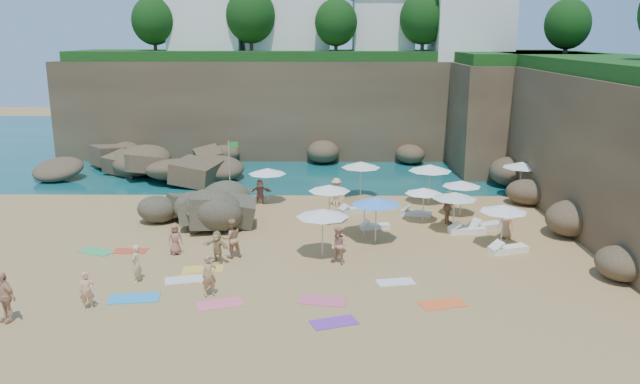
{
  "coord_description": "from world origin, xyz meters",
  "views": [
    {
      "loc": [
        2.46,
        -28.94,
        10.07
      ],
      "look_at": [
        2.0,
        3.0,
        2.0
      ],
      "focal_mm": 35.0,
      "sensor_mm": 36.0,
      "label": 1
    }
  ],
  "objects_px": {
    "rock_outcrop": "(213,221)",
    "lounger_0": "(355,210)",
    "parasol_1": "(430,168)",
    "flag_pole": "(231,159)",
    "parasol_0": "(267,171)",
    "person_stand_1": "(232,238)",
    "person_stand_0": "(87,291)",
    "person_stand_4": "(506,224)",
    "person_stand_5": "(260,192)",
    "person_stand_6": "(136,264)",
    "person_stand_3": "(448,207)",
    "parasol_2": "(361,165)",
    "person_stand_2": "(336,192)"
  },
  "relations": [
    {
      "from": "lounger_0",
      "to": "person_stand_0",
      "type": "bearing_deg",
      "value": -155.0
    },
    {
      "from": "parasol_1",
      "to": "flag_pole",
      "type": "bearing_deg",
      "value": 167.31
    },
    {
      "from": "parasol_1",
      "to": "person_stand_2",
      "type": "height_order",
      "value": "parasol_1"
    },
    {
      "from": "flag_pole",
      "to": "parasol_0",
      "type": "xyz_separation_m",
      "value": [
        2.64,
        -2.72,
        -0.18
      ]
    },
    {
      "from": "rock_outcrop",
      "to": "person_stand_1",
      "type": "height_order",
      "value": "person_stand_1"
    },
    {
      "from": "person_stand_2",
      "to": "person_stand_5",
      "type": "distance_m",
      "value": 4.7
    },
    {
      "from": "parasol_2",
      "to": "person_stand_6",
      "type": "height_order",
      "value": "parasol_2"
    },
    {
      "from": "lounger_0",
      "to": "person_stand_0",
      "type": "relative_size",
      "value": 1.28
    },
    {
      "from": "lounger_0",
      "to": "person_stand_3",
      "type": "height_order",
      "value": "person_stand_3"
    },
    {
      "from": "person_stand_0",
      "to": "person_stand_5",
      "type": "bearing_deg",
      "value": 55.91
    },
    {
      "from": "flag_pole",
      "to": "person_stand_3",
      "type": "distance_m",
      "value": 14.72
    },
    {
      "from": "parasol_0",
      "to": "person_stand_0",
      "type": "bearing_deg",
      "value": -109.02
    },
    {
      "from": "flag_pole",
      "to": "person_stand_5",
      "type": "xyz_separation_m",
      "value": [
        2.19,
        -2.95,
        -1.42
      ]
    },
    {
      "from": "lounger_0",
      "to": "person_stand_3",
      "type": "relative_size",
      "value": 1.01
    },
    {
      "from": "parasol_2",
      "to": "person_stand_3",
      "type": "xyz_separation_m",
      "value": [
        4.51,
        -5.56,
        -1.21
      ]
    },
    {
      "from": "person_stand_6",
      "to": "person_stand_3",
      "type": "bearing_deg",
      "value": 125.58
    },
    {
      "from": "flag_pole",
      "to": "rock_outcrop",
      "type": "bearing_deg",
      "value": -90.53
    },
    {
      "from": "parasol_0",
      "to": "parasol_2",
      "type": "relative_size",
      "value": 0.94
    },
    {
      "from": "person_stand_6",
      "to": "flag_pole",
      "type": "bearing_deg",
      "value": 179.18
    },
    {
      "from": "parasol_1",
      "to": "person_stand_4",
      "type": "bearing_deg",
      "value": -66.52
    },
    {
      "from": "person_stand_0",
      "to": "person_stand_2",
      "type": "distance_m",
      "value": 17.58
    },
    {
      "from": "parasol_0",
      "to": "person_stand_1",
      "type": "distance_m",
      "value": 9.81
    },
    {
      "from": "person_stand_1",
      "to": "person_stand_4",
      "type": "bearing_deg",
      "value": 168.07
    },
    {
      "from": "parasol_2",
      "to": "rock_outcrop",
      "type": "bearing_deg",
      "value": -148.32
    },
    {
      "from": "parasol_1",
      "to": "person_stand_2",
      "type": "xyz_separation_m",
      "value": [
        -5.67,
        -0.58,
        -1.4
      ]
    },
    {
      "from": "person_stand_3",
      "to": "parasol_2",
      "type": "bearing_deg",
      "value": 76.33
    },
    {
      "from": "parasol_1",
      "to": "lounger_0",
      "type": "height_order",
      "value": "parasol_1"
    },
    {
      "from": "person_stand_4",
      "to": "person_stand_6",
      "type": "xyz_separation_m",
      "value": [
        -17.04,
        -6.01,
        0.02
      ]
    },
    {
      "from": "person_stand_2",
      "to": "parasol_1",
      "type": "bearing_deg",
      "value": -141.19
    },
    {
      "from": "flag_pole",
      "to": "parasol_0",
      "type": "relative_size",
      "value": 1.48
    },
    {
      "from": "person_stand_5",
      "to": "person_stand_6",
      "type": "bearing_deg",
      "value": -110.67
    },
    {
      "from": "lounger_0",
      "to": "rock_outcrop",
      "type": "bearing_deg",
      "value": 166.22
    },
    {
      "from": "person_stand_5",
      "to": "parasol_0",
      "type": "bearing_deg",
      "value": 23.37
    },
    {
      "from": "person_stand_4",
      "to": "person_stand_6",
      "type": "bearing_deg",
      "value": -127.82
    },
    {
      "from": "parasol_1",
      "to": "parasol_2",
      "type": "distance_m",
      "value": 4.37
    },
    {
      "from": "person_stand_1",
      "to": "person_stand_3",
      "type": "height_order",
      "value": "person_stand_1"
    },
    {
      "from": "person_stand_0",
      "to": "person_stand_5",
      "type": "distance_m",
      "value": 15.98
    },
    {
      "from": "person_stand_1",
      "to": "person_stand_0",
      "type": "bearing_deg",
      "value": 26.89
    },
    {
      "from": "parasol_0",
      "to": "person_stand_1",
      "type": "xyz_separation_m",
      "value": [
        -0.74,
        -9.73,
        -1.07
      ]
    },
    {
      "from": "rock_outcrop",
      "to": "person_stand_6",
      "type": "xyz_separation_m",
      "value": [
        -1.57,
        -8.87,
        0.81
      ]
    },
    {
      "from": "parasol_0",
      "to": "person_stand_6",
      "type": "xyz_separation_m",
      "value": [
        -4.27,
        -12.75,
        -1.19
      ]
    },
    {
      "from": "parasol_0",
      "to": "person_stand_0",
      "type": "xyz_separation_m",
      "value": [
        -5.32,
        -15.45,
        -1.26
      ]
    },
    {
      "from": "rock_outcrop",
      "to": "lounger_0",
      "type": "height_order",
      "value": "rock_outcrop"
    },
    {
      "from": "parasol_2",
      "to": "parasol_0",
      "type": "bearing_deg",
      "value": -166.84
    },
    {
      "from": "rock_outcrop",
      "to": "person_stand_2",
      "type": "xyz_separation_m",
      "value": [
        6.93,
        3.2,
        0.87
      ]
    },
    {
      "from": "lounger_0",
      "to": "person_stand_4",
      "type": "bearing_deg",
      "value": -58.59
    },
    {
      "from": "rock_outcrop",
      "to": "parasol_0",
      "type": "relative_size",
      "value": 2.96
    },
    {
      "from": "person_stand_3",
      "to": "person_stand_5",
      "type": "xyz_separation_m",
      "value": [
        -10.73,
        3.98,
        -0.17
      ]
    },
    {
      "from": "person_stand_6",
      "to": "rock_outcrop",
      "type": "bearing_deg",
      "value": 175.17
    },
    {
      "from": "person_stand_4",
      "to": "rock_outcrop",
      "type": "bearing_deg",
      "value": -157.7
    }
  ]
}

